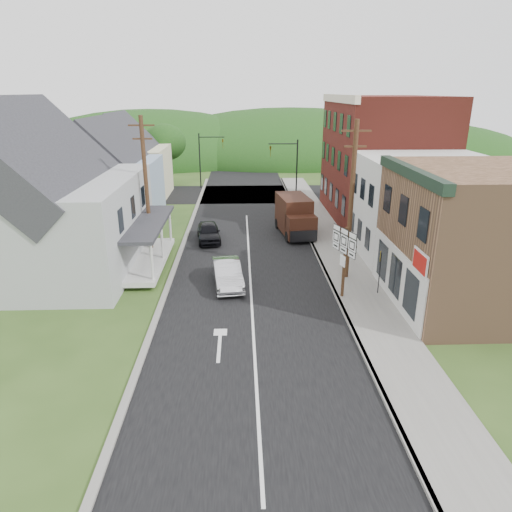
{
  "coord_description": "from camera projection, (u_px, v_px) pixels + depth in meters",
  "views": [
    {
      "loc": [
        -0.51,
        -20.98,
        10.38
      ],
      "look_at": [
        0.27,
        1.52,
        2.2
      ],
      "focal_mm": 32.0,
      "sensor_mm": 36.0,
      "label": 1
    }
  ],
  "objects": [
    {
      "name": "warning_sign",
      "position": [
        380.0,
        266.0,
        23.97
      ],
      "size": [
        0.23,
        0.64,
        2.43
      ],
      "rotation": [
        0.0,
        0.0,
        -0.33
      ],
      "color": "black",
      "rests_on": "sidewalk_right"
    },
    {
      "name": "route_sign_cluster",
      "position": [
        344.0,
        252.0,
        23.27
      ],
      "size": [
        0.78,
        2.07,
        3.78
      ],
      "rotation": [
        0.0,
        0.0,
        0.33
      ],
      "color": "#472D19",
      "rests_on": "sidewalk_right"
    },
    {
      "name": "tree_left_d",
      "position": [
        165.0,
        142.0,
        51.37
      ],
      "size": [
        4.8,
        4.8,
        6.94
      ],
      "color": "#382616",
      "rests_on": "ground"
    },
    {
      "name": "tree_left_c",
      "position": [
        26.0,
        145.0,
        39.41
      ],
      "size": [
        5.8,
        5.8,
        8.41
      ],
      "color": "#382616",
      "rests_on": "ground"
    },
    {
      "name": "traffic_signal_right",
      "position": [
        290.0,
        163.0,
        44.19
      ],
      "size": [
        2.87,
        0.2,
        6.0
      ],
      "color": "black",
      "rests_on": "ground"
    },
    {
      "name": "house_cream",
      "position": [
        131.0,
        161.0,
        46.06
      ],
      "size": [
        7.14,
        8.16,
        7.28
      ],
      "color": "beige",
      "rests_on": "ground"
    },
    {
      "name": "silver_sedan",
      "position": [
        227.0,
        274.0,
        25.6
      ],
      "size": [
        2.03,
        4.41,
        1.4
      ],
      "primitive_type": "imported",
      "rotation": [
        0.0,
        0.0,
        0.13
      ],
      "color": "silver",
      "rests_on": "ground"
    },
    {
      "name": "ground",
      "position": [
        252.0,
        307.0,
        23.26
      ],
      "size": [
        120.0,
        120.0,
        0.0
      ],
      "primitive_type": "plane",
      "color": "#2D4719",
      "rests_on": "ground"
    },
    {
      "name": "storefront_red",
      "position": [
        382.0,
        159.0,
        37.89
      ],
      "size": [
        8.0,
        12.0,
        10.0
      ],
      "primitive_type": "cube",
      "color": "maroon",
      "rests_on": "ground"
    },
    {
      "name": "storefront_white",
      "position": [
        423.0,
        207.0,
        29.56
      ],
      "size": [
        8.0,
        7.0,
        6.5
      ],
      "primitive_type": "cube",
      "color": "silver",
      "rests_on": "ground"
    },
    {
      "name": "sidewalk_right",
      "position": [
        336.0,
        252.0,
        30.94
      ],
      "size": [
        2.8,
        55.0,
        0.15
      ],
      "primitive_type": "cube",
      "color": "slate",
      "rests_on": "ground"
    },
    {
      "name": "curb_right",
      "position": [
        316.0,
        252.0,
        30.9
      ],
      "size": [
        0.2,
        55.0,
        0.15
      ],
      "primitive_type": "cube",
      "color": "slate",
      "rests_on": "ground"
    },
    {
      "name": "curb_left",
      "position": [
        180.0,
        254.0,
        30.61
      ],
      "size": [
        0.3,
        55.0,
        0.12
      ],
      "primitive_type": "cube",
      "color": "slate",
      "rests_on": "ground"
    },
    {
      "name": "forested_ridge",
      "position": [
        243.0,
        158.0,
        74.93
      ],
      "size": [
        90.0,
        30.0,
        16.0
      ],
      "primitive_type": "ellipsoid",
      "color": "#113610",
      "rests_on": "ground"
    },
    {
      "name": "utility_pole_left",
      "position": [
        146.0,
        186.0,
        28.98
      ],
      "size": [
        1.6,
        0.26,
        9.0
      ],
      "color": "#472D19",
      "rests_on": "ground"
    },
    {
      "name": "traffic_signal_left",
      "position": [
        206.0,
        154.0,
        50.49
      ],
      "size": [
        2.87,
        0.2,
        6.0
      ],
      "color": "black",
      "rests_on": "ground"
    },
    {
      "name": "tree_left_b",
      "position": [
        8.0,
        173.0,
        32.32
      ],
      "size": [
        4.8,
        4.8,
        6.94
      ],
      "color": "#382616",
      "rests_on": "ground"
    },
    {
      "name": "delivery_van",
      "position": [
        295.0,
        216.0,
        34.45
      ],
      "size": [
        2.72,
        5.37,
        2.88
      ],
      "rotation": [
        0.0,
        0.0,
        0.13
      ],
      "color": "black",
      "rests_on": "ground"
    },
    {
      "name": "storefront_tan",
      "position": [
        481.0,
        239.0,
        22.43
      ],
      "size": [
        8.0,
        8.0,
        7.0
      ],
      "primitive_type": "cube",
      "color": "brown",
      "rests_on": "ground"
    },
    {
      "name": "road",
      "position": [
        248.0,
        245.0,
        32.66
      ],
      "size": [
        9.0,
        90.0,
        0.02
      ],
      "primitive_type": "cube",
      "color": "black",
      "rests_on": "ground"
    },
    {
      "name": "cross_road",
      "position": [
        245.0,
        194.0,
        48.63
      ],
      "size": [
        60.0,
        9.0,
        0.02
      ],
      "primitive_type": "cube",
      "color": "black",
      "rests_on": "ground"
    },
    {
      "name": "house_blue",
      "position": [
        113.0,
        177.0,
        37.62
      ],
      "size": [
        7.14,
        8.16,
        7.28
      ],
      "color": "#89A0BB",
      "rests_on": "ground"
    },
    {
      "name": "utility_pole_right",
      "position": [
        351.0,
        201.0,
        25.14
      ],
      "size": [
        1.6,
        0.26,
        9.0
      ],
      "color": "#472D19",
      "rests_on": "ground"
    },
    {
      "name": "house_gray",
      "position": [
        47.0,
        201.0,
        27.07
      ],
      "size": [
        10.2,
        12.24,
        8.35
      ],
      "color": "#ABAFB1",
      "rests_on": "ground"
    },
    {
      "name": "dark_sedan",
      "position": [
        209.0,
        232.0,
        33.2
      ],
      "size": [
        2.07,
        4.13,
        1.35
      ],
      "primitive_type": "imported",
      "rotation": [
        0.0,
        0.0,
        0.12
      ],
      "color": "black",
      "rests_on": "ground"
    }
  ]
}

